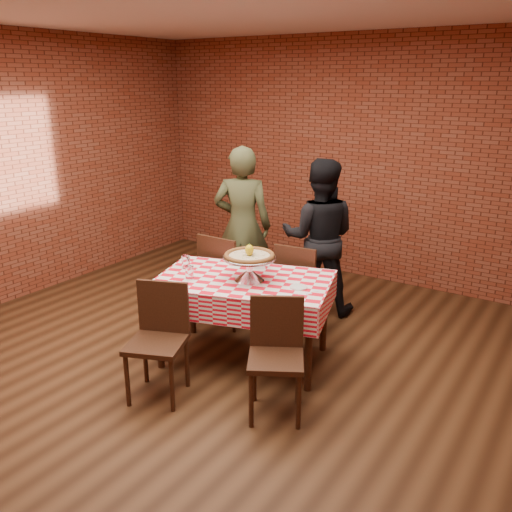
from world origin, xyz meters
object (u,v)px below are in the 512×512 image
at_px(table, 244,320).
at_px(diner_olive, 242,226).
at_px(chair_near_left, 156,344).
at_px(diner_black, 319,237).
at_px(chair_near_right, 276,362).
at_px(chair_far_right, 302,286).
at_px(chair_far_left, 230,277).
at_px(water_glass_left, 190,272).
at_px(water_glass_right, 186,262).
at_px(pizza_stand, 249,268).
at_px(pizza, 249,256).
at_px(condiment_caddy, 259,259).

relative_size(table, diner_olive, 0.84).
distance_m(chair_near_left, diner_black, 2.23).
xyz_separation_m(chair_near_right, chair_far_right, (-0.56, 1.39, 0.01)).
distance_m(table, chair_far_left, 0.83).
bearing_deg(water_glass_left, water_glass_right, 136.75).
relative_size(chair_near_left, chair_far_left, 0.95).
height_order(pizza_stand, chair_near_right, pizza_stand).
xyz_separation_m(chair_far_right, diner_olive, (-0.90, 0.29, 0.41)).
distance_m(table, chair_far_right, 0.83).
xyz_separation_m(pizza, diner_olive, (-0.84, 1.11, -0.11)).
bearing_deg(diner_black, pizza_stand, 67.57).
bearing_deg(chair_near_left, chair_far_right, 56.60).
distance_m(chair_far_left, diner_olive, 0.69).
bearing_deg(pizza_stand, chair_near_right, -42.97).
relative_size(chair_near_right, chair_far_left, 0.93).
relative_size(water_glass_left, diner_black, 0.07).
bearing_deg(chair_near_left, pizza_stand, 50.29).
bearing_deg(condiment_caddy, chair_far_left, 119.24).
relative_size(water_glass_right, chair_near_right, 0.13).
bearing_deg(table, diner_black, 88.31).
bearing_deg(table, chair_far_right, 81.81).
relative_size(pizza_stand, diner_black, 0.28).
relative_size(chair_far_left, chair_far_right, 1.04).
xyz_separation_m(water_glass_left, chair_near_left, (0.16, -0.61, -0.37)).
distance_m(chair_near_left, chair_far_left, 1.49).
distance_m(chair_far_left, diner_black, 1.02).
relative_size(pizza, diner_olive, 0.25).
bearing_deg(pizza_stand, chair_far_right, 85.81).
distance_m(pizza_stand, chair_near_left, 1.00).
bearing_deg(chair_far_left, water_glass_left, 104.16).
relative_size(chair_near_left, chair_far_right, 0.99).
height_order(table, pizza, pizza).
bearing_deg(diner_black, chair_far_right, 75.82).
relative_size(condiment_caddy, chair_far_right, 0.17).
xyz_separation_m(table, chair_far_left, (-0.58, 0.58, 0.09)).
xyz_separation_m(chair_near_right, chair_far_left, (-1.25, 1.16, 0.03)).
xyz_separation_m(table, chair_far_right, (0.12, 0.82, 0.07)).
xyz_separation_m(pizza_stand, chair_near_left, (-0.27, -0.87, -0.41)).
relative_size(pizza_stand, chair_near_right, 0.53).
distance_m(table, pizza, 0.60).
height_order(water_glass_right, condiment_caddy, condiment_caddy).
height_order(pizza_stand, pizza, pizza).
bearing_deg(diner_black, pizza, 67.57).
relative_size(chair_near_left, diner_black, 0.55).
xyz_separation_m(water_glass_right, chair_near_right, (1.26, -0.51, -0.38)).
relative_size(pizza_stand, pizza, 1.09).
height_order(condiment_caddy, chair_near_right, condiment_caddy).
bearing_deg(chair_far_right, diner_olive, -23.63).
distance_m(table, chair_near_left, 0.90).
distance_m(water_glass_left, condiment_caddy, 0.67).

